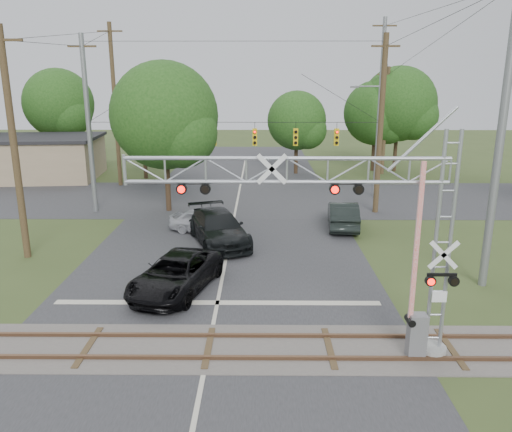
{
  "coord_description": "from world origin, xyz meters",
  "views": [
    {
      "loc": [
        1.71,
        -12.79,
        8.55
      ],
      "look_at": [
        1.52,
        7.5,
        3.08
      ],
      "focal_mm": 35.0,
      "sensor_mm": 36.0,
      "label": 1
    }
  ],
  "objects_px": {
    "crossing_gantry": "(346,223)",
    "streetlight": "(375,135)",
    "commercial_building": "(7,158)",
    "car_dark": "(218,228)",
    "sedan_silver": "(204,221)",
    "pickup_black": "(176,274)",
    "traffic_signal_span": "(248,128)"
  },
  "relations": [
    {
      "from": "pickup_black",
      "to": "car_dark",
      "type": "height_order",
      "value": "car_dark"
    },
    {
      "from": "car_dark",
      "to": "sedan_silver",
      "type": "height_order",
      "value": "car_dark"
    },
    {
      "from": "streetlight",
      "to": "crossing_gantry",
      "type": "bearing_deg",
      "value": -104.46
    },
    {
      "from": "car_dark",
      "to": "commercial_building",
      "type": "distance_m",
      "value": 27.91
    },
    {
      "from": "crossing_gantry",
      "to": "streetlight",
      "type": "distance_m",
      "value": 23.85
    },
    {
      "from": "crossing_gantry",
      "to": "commercial_building",
      "type": "xyz_separation_m",
      "value": [
        -25.57,
        30.25,
        -2.53
      ]
    },
    {
      "from": "commercial_building",
      "to": "streetlight",
      "type": "distance_m",
      "value": 32.44
    },
    {
      "from": "crossing_gantry",
      "to": "streetlight",
      "type": "bearing_deg",
      "value": 75.54
    },
    {
      "from": "sedan_silver",
      "to": "streetlight",
      "type": "bearing_deg",
      "value": -33.1
    },
    {
      "from": "crossing_gantry",
      "to": "streetlight",
      "type": "xyz_separation_m",
      "value": [
        5.95,
        23.09,
        0.26
      ]
    },
    {
      "from": "sedan_silver",
      "to": "streetlight",
      "type": "height_order",
      "value": "streetlight"
    },
    {
      "from": "crossing_gantry",
      "to": "traffic_signal_span",
      "type": "distance_m",
      "value": 18.71
    },
    {
      "from": "pickup_black",
      "to": "commercial_building",
      "type": "bearing_deg",
      "value": 143.45
    },
    {
      "from": "car_dark",
      "to": "sedan_silver",
      "type": "xyz_separation_m",
      "value": [
        -0.99,
        1.99,
        -0.18
      ]
    },
    {
      "from": "streetlight",
      "to": "commercial_building",
      "type": "bearing_deg",
      "value": 167.21
    },
    {
      "from": "crossing_gantry",
      "to": "car_dark",
      "type": "relative_size",
      "value": 1.68
    },
    {
      "from": "car_dark",
      "to": "pickup_black",
      "type": "bearing_deg",
      "value": -120.58
    },
    {
      "from": "pickup_black",
      "to": "streetlight",
      "type": "relative_size",
      "value": 0.65
    },
    {
      "from": "pickup_black",
      "to": "car_dark",
      "type": "distance_m",
      "value": 6.61
    },
    {
      "from": "sedan_silver",
      "to": "commercial_building",
      "type": "relative_size",
      "value": 0.24
    },
    {
      "from": "pickup_black",
      "to": "streetlight",
      "type": "bearing_deg",
      "value": 71.95
    },
    {
      "from": "pickup_black",
      "to": "car_dark",
      "type": "bearing_deg",
      "value": 94.87
    },
    {
      "from": "crossing_gantry",
      "to": "sedan_silver",
      "type": "height_order",
      "value": "crossing_gantry"
    },
    {
      "from": "sedan_silver",
      "to": "commercial_building",
      "type": "xyz_separation_m",
      "value": [
        -19.71,
        16.7,
        1.22
      ]
    },
    {
      "from": "crossing_gantry",
      "to": "traffic_signal_span",
      "type": "height_order",
      "value": "traffic_signal_span"
    },
    {
      "from": "crossing_gantry",
      "to": "traffic_signal_span",
      "type": "bearing_deg",
      "value": 100.43
    },
    {
      "from": "sedan_silver",
      "to": "car_dark",
      "type": "bearing_deg",
      "value": -135.54
    },
    {
      "from": "pickup_black",
      "to": "commercial_building",
      "type": "relative_size",
      "value": 0.32
    },
    {
      "from": "traffic_signal_span",
      "to": "pickup_black",
      "type": "relative_size",
      "value": 3.53
    },
    {
      "from": "crossing_gantry",
      "to": "car_dark",
      "type": "xyz_separation_m",
      "value": [
        -4.87,
        11.56,
        -3.57
      ]
    },
    {
      "from": "traffic_signal_span",
      "to": "sedan_silver",
      "type": "xyz_separation_m",
      "value": [
        -2.48,
        -4.81,
        -4.94
      ]
    },
    {
      "from": "crossing_gantry",
      "to": "traffic_signal_span",
      "type": "relative_size",
      "value": 0.52
    }
  ]
}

